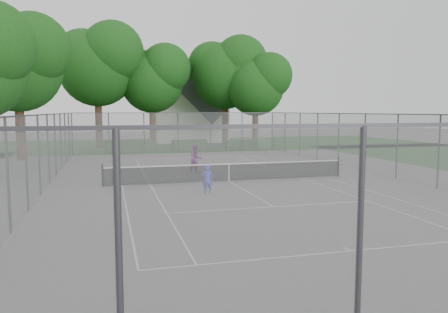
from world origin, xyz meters
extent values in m
plane|color=#5F5C5A|center=(0.00, 0.00, 0.00)|extent=(120.00, 120.00, 0.00)
cube|color=#174213|center=(0.00, 26.00, 0.00)|extent=(60.00, 20.00, 0.00)
cube|color=beige|center=(0.00, -11.88, 0.01)|extent=(10.97, 0.06, 0.01)
cube|color=beige|center=(0.00, 11.88, 0.01)|extent=(10.97, 0.06, 0.01)
cube|color=beige|center=(-5.49, 0.00, 0.01)|extent=(0.06, 23.77, 0.01)
cube|color=beige|center=(5.49, 0.00, 0.01)|extent=(0.06, 23.77, 0.01)
cube|color=beige|center=(-4.12, 0.00, 0.01)|extent=(0.06, 23.77, 0.01)
cube|color=beige|center=(4.12, 0.00, 0.01)|extent=(0.06, 23.77, 0.01)
cube|color=beige|center=(0.00, -6.40, 0.01)|extent=(8.23, 0.06, 0.01)
cube|color=beige|center=(0.00, 6.40, 0.01)|extent=(8.23, 0.06, 0.01)
cube|color=beige|center=(0.00, 0.00, 0.01)|extent=(0.06, 12.80, 0.01)
cube|color=beige|center=(0.00, -11.73, 0.01)|extent=(0.06, 0.30, 0.01)
cube|color=beige|center=(0.00, 11.73, 0.01)|extent=(0.06, 0.30, 0.01)
cylinder|color=black|center=(-6.39, 0.00, 0.55)|extent=(0.10, 0.10, 1.10)
cylinder|color=black|center=(6.39, 0.00, 0.55)|extent=(0.10, 0.10, 1.10)
cube|color=black|center=(0.00, 0.00, 0.45)|extent=(12.67, 0.01, 0.86)
cube|color=silver|center=(0.00, 0.00, 0.91)|extent=(12.77, 0.03, 0.06)
cube|color=silver|center=(0.00, 0.00, 0.44)|extent=(0.05, 0.02, 0.88)
cylinder|color=#38383D|center=(-9.00, 17.00, 1.75)|extent=(0.08, 0.08, 3.50)
cylinder|color=#38383D|center=(9.00, 17.00, 1.75)|extent=(0.08, 0.08, 3.50)
cube|color=slate|center=(0.00, 17.00, 1.75)|extent=(18.00, 0.02, 3.50)
cube|color=slate|center=(-9.00, 0.00, 1.75)|extent=(0.02, 34.00, 3.50)
cube|color=slate|center=(9.00, 0.00, 1.75)|extent=(0.02, 34.00, 3.50)
cube|color=#38383D|center=(0.00, 17.00, 3.50)|extent=(18.00, 0.05, 0.05)
cube|color=#38383D|center=(-9.00, 0.00, 3.50)|extent=(0.05, 34.00, 0.05)
cube|color=#38383D|center=(9.00, 0.00, 3.50)|extent=(0.05, 34.00, 0.05)
cylinder|color=#3D2416|center=(-6.91, 22.85, 2.60)|extent=(0.67, 0.67, 5.19)
sphere|color=#113E10|center=(-6.91, 22.85, 7.78)|extent=(7.38, 7.38, 7.38)
sphere|color=#113E10|center=(-5.43, 21.74, 9.25)|extent=(5.91, 5.91, 5.91)
sphere|color=#113E10|center=(-8.20, 23.77, 8.88)|extent=(5.54, 5.54, 5.54)
cylinder|color=#3D2416|center=(-1.67, 22.83, 2.20)|extent=(0.64, 0.64, 4.39)
sphere|color=#113E10|center=(-1.67, 22.83, 6.58)|extent=(6.25, 6.25, 6.25)
sphere|color=#113E10|center=(-0.42, 21.90, 7.83)|extent=(5.00, 5.00, 5.00)
sphere|color=#113E10|center=(-2.76, 23.61, 7.51)|extent=(4.68, 4.68, 4.68)
cylinder|color=#3D2416|center=(5.99, 23.00, 2.44)|extent=(0.66, 0.66, 4.88)
sphere|color=#113E10|center=(5.99, 23.00, 7.30)|extent=(6.94, 6.94, 6.94)
sphere|color=#113E10|center=(7.38, 21.96, 8.69)|extent=(5.55, 5.55, 5.55)
sphere|color=#113E10|center=(4.78, 23.87, 8.35)|extent=(5.20, 5.20, 5.20)
cylinder|color=#3D2416|center=(8.43, 20.25, 2.01)|extent=(0.62, 0.62, 4.02)
sphere|color=#113E10|center=(8.43, 20.25, 6.02)|extent=(5.71, 5.71, 5.71)
sphere|color=#113E10|center=(9.57, 19.39, 7.16)|extent=(4.57, 4.57, 4.57)
sphere|color=#113E10|center=(7.43, 20.97, 6.87)|extent=(4.28, 4.28, 4.28)
cylinder|color=#3D2416|center=(-12.39, 13.50, 2.28)|extent=(0.64, 0.64, 4.56)
sphere|color=#113E10|center=(-12.39, 13.50, 6.82)|extent=(6.48, 6.48, 6.48)
sphere|color=#113E10|center=(-11.09, 12.53, 8.12)|extent=(5.18, 5.18, 5.18)
sphere|color=#113E10|center=(-13.52, 14.31, 7.79)|extent=(4.86, 4.86, 4.86)
cube|color=#1A4215|center=(-4.43, 18.25, 0.55)|extent=(4.36, 1.31, 1.09)
cube|color=#1A4215|center=(1.19, 17.94, 0.50)|extent=(3.20, 0.91, 1.00)
cube|color=#1A4215|center=(6.20, 17.86, 0.46)|extent=(3.08, 1.13, 0.92)
cube|color=beige|center=(3.45, 30.00, 3.09)|extent=(8.23, 6.17, 6.17)
cube|color=#47474B|center=(3.45, 30.00, 6.17)|extent=(8.15, 6.38, 8.15)
imported|color=#343EC5|center=(-1.85, -3.06, 0.64)|extent=(0.51, 0.38, 1.28)
imported|color=#752775|center=(-1.12, 3.20, 0.84)|extent=(0.92, 0.77, 1.68)
camera|label=1|loc=(-6.08, -21.81, 3.68)|focal=35.00mm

